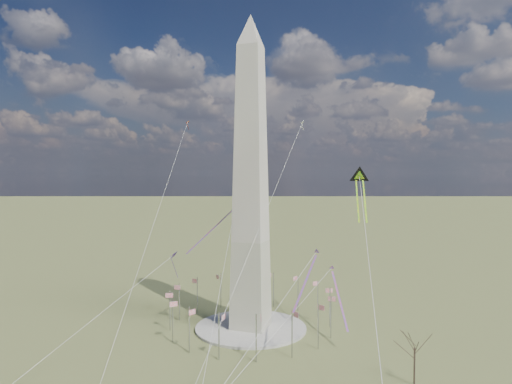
% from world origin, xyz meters
% --- Properties ---
extents(ground, '(2000.00, 2000.00, 0.00)m').
position_xyz_m(ground, '(0.00, 0.00, 0.00)').
color(ground, '#5C6532').
rests_on(ground, ground).
extents(plaza, '(36.00, 36.00, 0.80)m').
position_xyz_m(plaza, '(0.00, 0.00, 0.40)').
color(plaza, '#B8B3A8').
rests_on(plaza, ground).
extents(washington_monument, '(15.56, 15.56, 100.00)m').
position_xyz_m(washington_monument, '(0.00, 0.00, 47.95)').
color(washington_monument, '#B3AE96').
rests_on(washington_monument, plaza).
extents(flagpole_ring, '(54.40, 54.40, 13.00)m').
position_xyz_m(flagpole_ring, '(-0.00, -0.00, 7.27)').
color(flagpole_ring, '#B1B3B7').
rests_on(flagpole_ring, ground).
extents(tree_near, '(7.70, 7.70, 13.47)m').
position_xyz_m(tree_near, '(49.98, -24.57, 9.60)').
color(tree_near, '#402E27').
rests_on(tree_near, ground).
extents(kite_delta_black, '(8.00, 19.88, 16.24)m').
position_xyz_m(kite_delta_black, '(33.20, 9.79, 48.77)').
color(kite_delta_black, black).
rests_on(kite_delta_black, ground).
extents(kite_diamond_purple, '(1.96, 3.05, 9.34)m').
position_xyz_m(kite_diamond_purple, '(-27.84, -0.18, 21.63)').
color(kite_diamond_purple, '#381A75').
rests_on(kite_diamond_purple, ground).
extents(kite_streamer_left, '(3.61, 20.35, 13.98)m').
position_xyz_m(kite_streamer_left, '(21.38, -10.65, 22.27)').
color(kite_streamer_left, red).
rests_on(kite_streamer_left, ground).
extents(kite_streamer_mid, '(10.23, 20.38, 14.98)m').
position_xyz_m(kite_streamer_mid, '(-11.62, 1.25, 34.25)').
color(kite_streamer_mid, red).
rests_on(kite_streamer_mid, ground).
extents(kite_streamer_right, '(9.22, 20.65, 14.91)m').
position_xyz_m(kite_streamer_right, '(27.13, 4.26, 14.36)').
color(kite_streamer_right, red).
rests_on(kite_streamer_right, ground).
extents(kite_small_red, '(1.13, 1.78, 3.97)m').
position_xyz_m(kite_small_red, '(-40.40, 35.12, 71.51)').
color(kite_small_red, red).
rests_on(kite_small_red, ground).
extents(kite_small_white, '(1.34, 1.98, 4.21)m').
position_xyz_m(kite_small_white, '(6.07, 47.17, 71.10)').
color(kite_small_white, white).
rests_on(kite_small_white, ground).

